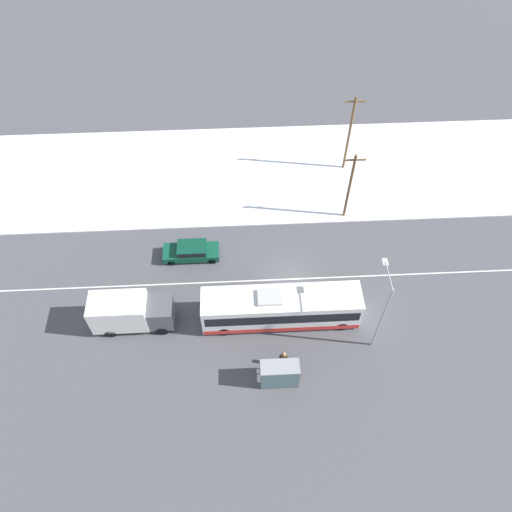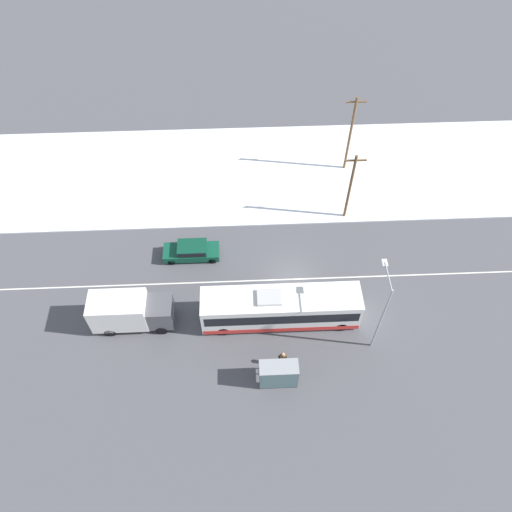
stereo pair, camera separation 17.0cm
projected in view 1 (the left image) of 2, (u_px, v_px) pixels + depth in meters
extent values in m
plane|color=#4C4C51|center=(291.00, 279.00, 41.56)|extent=(120.00, 120.00, 0.00)
cube|color=silver|center=(279.00, 172.00, 49.30)|extent=(80.00, 13.74, 0.12)
cube|color=silver|center=(291.00, 279.00, 41.56)|extent=(60.00, 0.12, 0.00)
cube|color=white|center=(281.00, 308.00, 37.91)|extent=(12.04, 2.55, 2.83)
cube|color=black|center=(281.00, 305.00, 37.64)|extent=(11.56, 2.57, 1.08)
cube|color=red|center=(281.00, 315.00, 38.84)|extent=(11.92, 2.57, 0.51)
cube|color=#B2B2B2|center=(270.00, 297.00, 36.66)|extent=(1.80, 1.40, 0.24)
cylinder|color=black|center=(342.00, 326.00, 38.31)|extent=(1.00, 0.28, 1.00)
cylinder|color=black|center=(337.00, 301.00, 39.68)|extent=(1.00, 0.28, 1.00)
cylinder|color=black|center=(224.00, 331.00, 38.04)|extent=(1.00, 0.28, 1.00)
cylinder|color=black|center=(224.00, 306.00, 39.41)|extent=(1.00, 0.28, 1.00)
cube|color=silver|center=(119.00, 312.00, 37.53)|extent=(4.26, 2.30, 2.68)
cube|color=#4C4C51|center=(161.00, 312.00, 37.86)|extent=(1.90, 2.18, 2.09)
cube|color=black|center=(173.00, 308.00, 37.56)|extent=(0.06, 1.95, 0.92)
cylinder|color=black|center=(162.00, 331.00, 38.11)|extent=(0.90, 0.26, 0.90)
cylinder|color=black|center=(164.00, 308.00, 39.35)|extent=(0.90, 0.26, 0.90)
cylinder|color=black|center=(111.00, 333.00, 37.99)|extent=(0.90, 0.26, 0.90)
cylinder|color=black|center=(114.00, 310.00, 39.23)|extent=(0.90, 0.26, 0.90)
cube|color=#0F4733|center=(191.00, 253.00, 42.57)|extent=(4.74, 1.80, 0.64)
cube|color=#0D3C2B|center=(192.00, 248.00, 42.09)|extent=(2.47, 1.66, 0.57)
cube|color=black|center=(192.00, 248.00, 42.08)|extent=(2.27, 1.69, 0.46)
cylinder|color=black|center=(172.00, 262.00, 42.22)|extent=(0.64, 0.22, 0.64)
cylinder|color=black|center=(172.00, 248.00, 43.17)|extent=(0.64, 0.22, 0.64)
cylinder|color=black|center=(212.00, 261.00, 42.32)|extent=(0.64, 0.22, 0.64)
cylinder|color=black|center=(212.00, 246.00, 43.28)|extent=(0.64, 0.22, 0.64)
cylinder|color=#23232D|center=(281.00, 362.00, 36.59)|extent=(0.13, 0.13, 0.83)
cylinder|color=#23232D|center=(285.00, 362.00, 36.60)|extent=(0.13, 0.13, 0.83)
cube|color=brown|center=(284.00, 357.00, 35.99)|extent=(0.43, 0.23, 0.68)
sphere|color=tan|center=(284.00, 354.00, 35.61)|extent=(0.29, 0.29, 0.29)
cylinder|color=brown|center=(280.00, 358.00, 36.02)|extent=(0.11, 0.11, 0.65)
cylinder|color=brown|center=(287.00, 357.00, 36.03)|extent=(0.11, 0.11, 0.65)
cube|color=gray|center=(280.00, 367.00, 34.26)|extent=(2.74, 1.20, 0.06)
cube|color=slate|center=(280.00, 381.00, 34.84)|extent=(2.63, 0.04, 2.16)
cylinder|color=#474C51|center=(260.00, 367.00, 35.51)|extent=(0.08, 0.08, 2.34)
cylinder|color=#474C51|center=(297.00, 366.00, 35.59)|extent=(0.08, 0.08, 2.34)
cylinder|color=#474C51|center=(261.00, 382.00, 34.83)|extent=(0.08, 0.08, 2.34)
cylinder|color=#474C51|center=(299.00, 380.00, 34.91)|extent=(0.08, 0.08, 2.34)
cylinder|color=#9EA3A8|center=(381.00, 319.00, 34.89)|extent=(0.14, 0.14, 7.58)
cylinder|color=#9EA3A8|center=(389.00, 276.00, 32.69)|extent=(0.10, 2.32, 0.10)
cube|color=silver|center=(385.00, 262.00, 33.44)|extent=(0.36, 0.60, 0.16)
cylinder|color=brown|center=(349.00, 188.00, 42.94)|extent=(0.24, 0.24, 7.28)
cube|color=brown|center=(355.00, 160.00, 40.44)|extent=(1.80, 0.12, 0.12)
cylinder|color=brown|center=(349.00, 135.00, 46.43)|extent=(0.24, 0.24, 8.28)
cube|color=brown|center=(355.00, 101.00, 43.53)|extent=(1.80, 0.12, 0.12)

